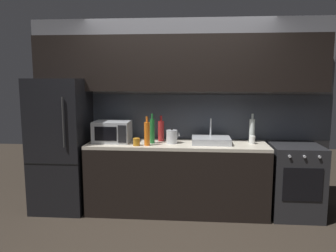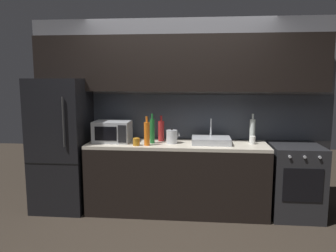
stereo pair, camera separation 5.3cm
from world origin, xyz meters
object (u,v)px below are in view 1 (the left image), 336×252
at_px(mug_amber, 136,142).
at_px(kettle, 172,137).
at_px(wine_bottle_red, 161,130).
at_px(wine_bottle_clear, 252,130).
at_px(refrigerator, 61,145).
at_px(oven_range, 295,181).
at_px(wine_bottle_green, 152,131).
at_px(microwave, 112,132).
at_px(mug_white, 252,140).
at_px(wine_bottle_orange, 147,133).

bearing_deg(mug_amber, kettle, 23.77).
height_order(wine_bottle_red, mug_amber, wine_bottle_red).
distance_m(wine_bottle_clear, mug_amber, 1.49).
relative_size(refrigerator, oven_range, 1.90).
height_order(wine_bottle_green, wine_bottle_clear, wine_bottle_green).
height_order(microwave, mug_amber, microwave).
bearing_deg(mug_white, refrigerator, -179.12).
bearing_deg(refrigerator, mug_white, 0.88).
bearing_deg(wine_bottle_clear, wine_bottle_red, -178.92).
relative_size(oven_range, mug_amber, 9.71).
bearing_deg(kettle, microwave, 178.40).
bearing_deg(oven_range, wine_bottle_green, -179.45).
bearing_deg(microwave, kettle, -1.60).
bearing_deg(wine_bottle_red, mug_amber, -128.91).
xyz_separation_m(microwave, wine_bottle_clear, (1.79, 0.15, 0.02)).
xyz_separation_m(wine_bottle_green, wine_bottle_orange, (-0.04, -0.15, -0.01)).
bearing_deg(mug_white, mug_amber, -170.99).
relative_size(wine_bottle_green, wine_bottle_clear, 1.02).
bearing_deg(mug_white, kettle, -177.67).
bearing_deg(microwave, wine_bottle_orange, -21.24).
bearing_deg(kettle, wine_bottle_red, 136.49).
height_order(wine_bottle_green, wine_bottle_red, wine_bottle_green).
bearing_deg(mug_white, oven_range, -4.19).
bearing_deg(mug_amber, wine_bottle_red, 51.09).
relative_size(oven_range, microwave, 1.96).
relative_size(kettle, mug_amber, 2.07).
bearing_deg(wine_bottle_red, wine_bottle_orange, -114.21).
height_order(kettle, mug_amber, kettle).
bearing_deg(refrigerator, wine_bottle_green, -0.87).
relative_size(wine_bottle_green, wine_bottle_red, 1.12).
height_order(refrigerator, wine_bottle_green, refrigerator).
xyz_separation_m(wine_bottle_orange, wine_bottle_clear, (1.31, 0.33, 0.01)).
distance_m(refrigerator, wine_bottle_clear, 2.48).
height_order(oven_range, wine_bottle_clear, wine_bottle_clear).
bearing_deg(wine_bottle_green, refrigerator, 179.13).
distance_m(microwave, wine_bottle_clear, 1.80).
height_order(wine_bottle_red, wine_bottle_orange, wine_bottle_orange).
distance_m(refrigerator, mug_white, 2.46).
xyz_separation_m(microwave, wine_bottle_red, (0.62, 0.12, 0.00)).
bearing_deg(wine_bottle_clear, oven_range, -17.78).
bearing_deg(wine_bottle_green, oven_range, 0.55).
height_order(oven_range, wine_bottle_green, wine_bottle_green).
distance_m(refrigerator, wine_bottle_red, 1.32).
xyz_separation_m(wine_bottle_green, mug_amber, (-0.17, -0.17, -0.11)).
bearing_deg(wine_bottle_orange, oven_range, 5.19).
height_order(wine_bottle_red, mug_white, wine_bottle_red).
height_order(refrigerator, mug_white, refrigerator).
bearing_deg(kettle, oven_range, 0.07).
bearing_deg(mug_amber, wine_bottle_orange, 9.24).
distance_m(oven_range, wine_bottle_red, 1.80).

